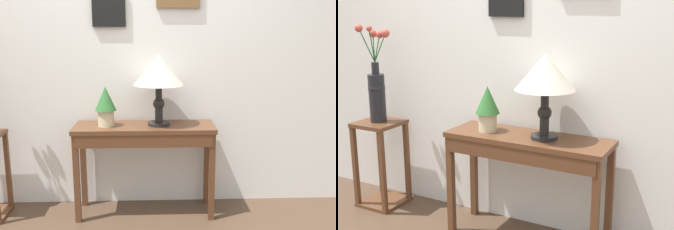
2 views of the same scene
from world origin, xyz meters
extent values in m
cube|color=silver|center=(0.00, 1.37, 1.40)|extent=(9.00, 0.10, 2.80)
cube|color=black|center=(-0.20, 1.30, 1.67)|extent=(0.27, 0.02, 0.29)
cube|color=tan|center=(-0.20, 1.30, 1.67)|extent=(0.21, 0.01, 0.23)
cube|color=#56331E|center=(0.08, 1.09, 0.74)|extent=(1.12, 0.38, 0.03)
cube|color=#56331E|center=(0.08, 0.92, 0.67)|extent=(1.06, 0.03, 0.10)
cube|color=#56331E|center=(-0.45, 0.94, 0.36)|extent=(0.05, 0.04, 0.72)
cube|color=#56331E|center=(0.61, 0.94, 0.36)|extent=(0.04, 0.04, 0.72)
cube|color=#56331E|center=(-0.45, 1.25, 0.36)|extent=(0.05, 0.04, 0.72)
cube|color=#56331E|center=(0.61, 1.25, 0.36)|extent=(0.04, 0.04, 0.72)
cylinder|color=black|center=(0.20, 1.09, 0.77)|extent=(0.18, 0.18, 0.02)
cylinder|color=black|center=(0.20, 1.09, 0.85)|extent=(0.06, 0.06, 0.15)
sphere|color=black|center=(0.20, 1.09, 0.93)|extent=(0.09, 0.09, 0.09)
cylinder|color=black|center=(0.20, 1.09, 1.00)|extent=(0.05, 0.05, 0.15)
cone|color=beige|center=(0.20, 1.09, 1.20)|extent=(0.40, 0.40, 0.23)
cylinder|color=beige|center=(-0.22, 1.08, 0.82)|extent=(0.13, 0.13, 0.13)
cone|color=#2D662D|center=(-0.22, 1.08, 0.98)|extent=(0.17, 0.17, 0.19)
cube|color=#56331E|center=(-1.08, 1.21, 0.35)|extent=(0.04, 0.04, 0.64)
camera|label=1|loc=(0.15, -2.01, 1.51)|focal=42.47mm
camera|label=2|loc=(1.34, -1.60, 1.63)|focal=49.52mm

